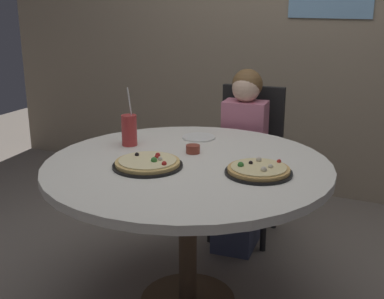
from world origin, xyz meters
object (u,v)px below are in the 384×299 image
Objects in this scene: pizza_cheese at (148,163)px; soda_cup at (129,130)px; chair_wooden at (248,153)px; sauce_bowl at (193,149)px; pizza_veggie at (259,170)px; plate_small at (199,137)px; diner_child at (241,169)px; dining_table at (188,179)px.

soda_cup reaches higher than pizza_cheese.
chair_wooden is 0.81m from sauce_bowl.
plate_small is at bearing 139.08° from pizza_veggie.
diner_child reaches higher than plate_small.
plate_small is (0.02, 0.53, -0.01)m from pizza_cheese.
soda_cup is at bearing 134.61° from pizza_cheese.
pizza_cheese is at bearing -97.08° from chair_wooden.
plate_small is at bearing 108.00° from sauce_bowl.
pizza_veggie is 0.50m from pizza_cheese.
dining_table is 7.51× the size of plate_small.
dining_table is 4.20× the size of pizza_cheese.
soda_cup is 4.38× the size of sauce_bowl.
pizza_veggie is 0.92× the size of pizza_cheese.
chair_wooden is 1.09m from pizza_cheese.
pizza_veggie reaches higher than plate_small.
diner_child is 0.81m from soda_cup.
soda_cup is at bearing -123.49° from diner_child.
pizza_veggie is 0.42m from sauce_bowl.
diner_child is 6.01× the size of plate_small.
diner_child is 3.64× the size of pizza_veggie.
dining_table is at bearing -72.99° from plate_small.
diner_child reaches higher than soda_cup.
diner_child reaches higher than pizza_veggie.
soda_cup is (-0.75, 0.14, 0.06)m from pizza_veggie.
chair_wooden is 5.28× the size of plate_small.
soda_cup reaches higher than pizza_veggie.
dining_table is at bearing -89.52° from chair_wooden.
soda_cup is (-0.40, 0.13, 0.17)m from dining_table.
soda_cup reaches higher than dining_table.
plate_small is at bearing 107.01° from dining_table.
pizza_cheese is at bearing -99.44° from diner_child.
pizza_cheese is at bearing -109.54° from sauce_bowl.
soda_cup is at bearing 161.72° from dining_table.
diner_child is (0.01, -0.18, -0.05)m from chair_wooden.
dining_table is at bearing 178.68° from pizza_veggie.
diner_child is at bearing 114.60° from pizza_veggie.
pizza_veggie is 0.97× the size of soda_cup.
pizza_veggie is at bearing -65.40° from diner_child.
diner_child is 0.66m from sauce_bowl.
pizza_cheese is 0.53m from plate_small.
pizza_cheese reaches higher than sauce_bowl.
plate_small is at bearing -102.42° from chair_wooden.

